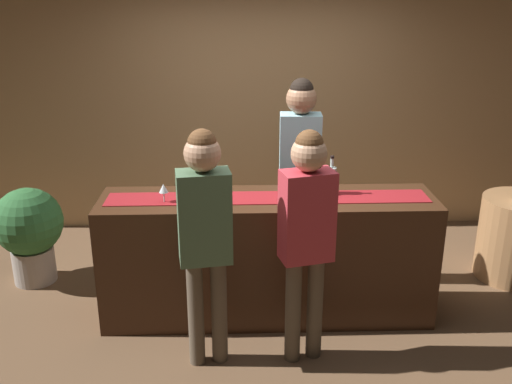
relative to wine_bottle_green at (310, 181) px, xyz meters
name	(u,v)px	position (x,y,z in m)	size (l,w,h in m)	color
ground_plane	(267,312)	(-0.33, -0.06, -1.10)	(10.00, 10.00, 0.00)	brown
back_wall	(259,92)	(-0.33, 1.84, 0.35)	(6.00, 0.12, 2.90)	tan
bar_counter	(267,257)	(-0.33, -0.06, -0.61)	(2.54, 0.60, 0.99)	#3D2314
counter_runner_cloth	(268,198)	(-0.33, -0.06, -0.11)	(2.41, 0.28, 0.01)	maroon
wine_bottle_green	(310,181)	(0.00, 0.00, 0.00)	(0.07, 0.07, 0.30)	#194723
wine_bottle_clear	(331,180)	(0.16, 0.01, 0.00)	(0.07, 0.07, 0.30)	#B2C6C1
wine_glass_near_customer	(164,189)	(-1.09, -0.13, -0.01)	(0.07, 0.07, 0.14)	silver
wine_glass_mid_counter	(211,187)	(-0.75, -0.09, -0.01)	(0.07, 0.07, 0.14)	silver
bartender	(300,158)	(-0.03, 0.52, 0.02)	(0.35, 0.25, 1.79)	#26262B
customer_sipping	(307,225)	(-0.10, -0.66, -0.08)	(0.38, 0.28, 1.66)	brown
customer_browsing	(205,226)	(-0.77, -0.68, -0.07)	(0.37, 0.25, 1.67)	brown
potted_plant_tall	(29,229)	(-2.37, 0.54, -0.60)	(0.59, 0.59, 0.86)	#9E9389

